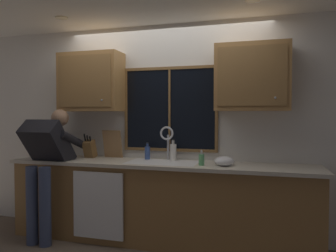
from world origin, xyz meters
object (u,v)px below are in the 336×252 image
object	(u,v)px
person_standing	(47,159)
knife_block	(90,149)
bottle_tall_clear	(173,152)
mixing_bowl	(224,161)
cutting_board	(113,144)
soap_dispenser	(202,159)
bottle_green_glass	(147,152)

from	to	relation	value
person_standing	knife_block	bearing A→B (deg)	52.81
person_standing	bottle_tall_clear	bearing A→B (deg)	18.39
person_standing	mixing_bowl	bearing A→B (deg)	6.62
knife_block	bottle_tall_clear	size ratio (longest dim) A/B	1.28
cutting_board	soap_dispenser	size ratio (longest dim) A/B	2.10
bottle_tall_clear	knife_block	bearing A→B (deg)	-177.62
person_standing	mixing_bowl	size ratio (longest dim) A/B	7.31
knife_block	bottle_green_glass	xyz separation A→B (m)	(0.75, 0.05, -0.02)
cutting_board	mixing_bowl	world-z (taller)	cutting_board
knife_block	cutting_board	size ratio (longest dim) A/B	0.92
bottle_green_glass	knife_block	bearing A→B (deg)	-175.96
soap_dispenser	bottle_tall_clear	world-z (taller)	bottle_tall_clear
knife_block	mixing_bowl	xyz separation A→B (m)	(1.69, -0.18, -0.06)
bottle_green_glass	cutting_board	bearing A→B (deg)	175.17
mixing_bowl	bottle_tall_clear	size ratio (longest dim) A/B	0.83
soap_dispenser	bottle_tall_clear	xyz separation A→B (m)	(-0.39, 0.27, 0.04)
knife_block	cutting_board	world-z (taller)	cutting_board
bottle_green_glass	person_standing	bearing A→B (deg)	-156.18
cutting_board	bottle_green_glass	distance (m)	0.49
mixing_bowl	soap_dispenser	bearing A→B (deg)	-170.49
knife_block	cutting_board	distance (m)	0.29
mixing_bowl	bottle_tall_clear	xyz separation A→B (m)	(-0.62, 0.23, 0.06)
person_standing	bottle_green_glass	bearing A→B (deg)	23.82
person_standing	mixing_bowl	distance (m)	2.02
mixing_bowl	soap_dispenser	world-z (taller)	soap_dispenser
knife_block	bottle_tall_clear	world-z (taller)	knife_block
knife_block	mixing_bowl	size ratio (longest dim) A/B	1.54
mixing_bowl	bottle_tall_clear	bearing A→B (deg)	159.87
bottle_tall_clear	mixing_bowl	bearing A→B (deg)	-20.13
bottle_green_glass	bottle_tall_clear	size ratio (longest dim) A/B	0.81
knife_block	bottle_green_glass	size ratio (longest dim) A/B	1.57
bottle_green_glass	bottle_tall_clear	xyz separation A→B (m)	(0.32, -0.01, 0.02)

